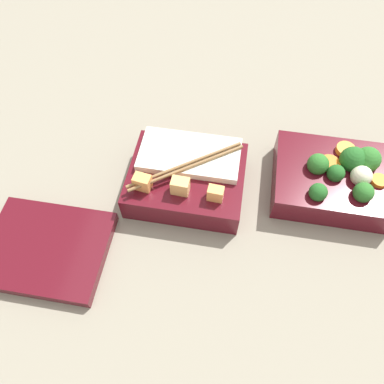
% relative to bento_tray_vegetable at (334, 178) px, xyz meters
% --- Properties ---
extents(ground_plane, '(3.00, 3.00, 0.00)m').
position_rel_bento_tray_vegetable_xyz_m(ground_plane, '(0.12, 0.01, -0.03)').
color(ground_plane, gray).
extents(bento_tray_vegetable, '(0.18, 0.14, 0.08)m').
position_rel_bento_tray_vegetable_xyz_m(bento_tray_vegetable, '(0.00, 0.00, 0.00)').
color(bento_tray_vegetable, '#510F19').
rests_on(bento_tray_vegetable, ground_plane).
extents(bento_tray_rice, '(0.18, 0.14, 0.07)m').
position_rel_bento_tray_vegetable_xyz_m(bento_tray_rice, '(0.23, 0.04, -0.00)').
color(bento_tray_rice, '#510F19').
rests_on(bento_tray_rice, ground_plane).
extents(bento_lid, '(0.18, 0.14, 0.02)m').
position_rel_bento_tray_vegetable_xyz_m(bento_lid, '(0.41, 0.18, -0.02)').
color(bento_lid, '#510F19').
rests_on(bento_lid, ground_plane).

